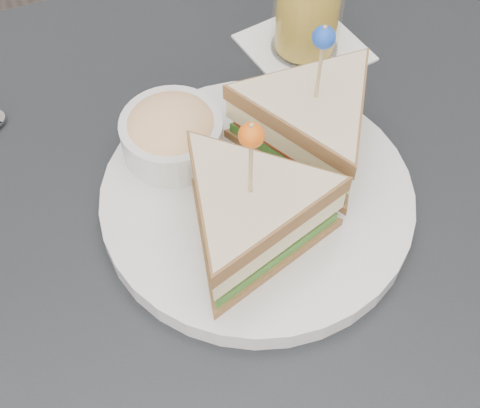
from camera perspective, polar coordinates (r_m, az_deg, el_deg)
The scene contains 2 objects.
table at distance 0.66m, azimuth -0.51°, elevation -7.22°, with size 0.80×0.80×0.75m.
plate_meal at distance 0.59m, azimuth 2.17°, elevation 2.82°, with size 0.34×0.33×0.17m.
Camera 1 is at (-0.10, -0.29, 1.26)m, focal length 50.00 mm.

